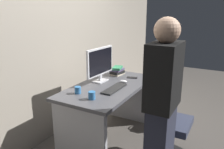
{
  "coord_description": "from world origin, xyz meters",
  "views": [
    {
      "loc": [
        -2.38,
        -1.37,
        1.7
      ],
      "look_at": [
        0.0,
        -0.05,
        0.91
      ],
      "focal_mm": 36.5,
      "sensor_mm": 36.0,
      "label": 1
    }
  ],
  "objects_px": {
    "mouse": "(123,81)",
    "cup_by_monitor": "(78,90)",
    "book_stack": "(117,71)",
    "handbag": "(159,117)",
    "keyboard": "(114,89)",
    "cell_phone": "(132,78)",
    "desk": "(109,103)",
    "office_chair": "(165,124)",
    "cup_near_keyboard": "(92,95)",
    "monitor": "(100,63)",
    "person_at_desk": "(162,108)"
  },
  "relations": [
    {
      "from": "mouse",
      "to": "handbag",
      "type": "bearing_deg",
      "value": -38.46
    },
    {
      "from": "keyboard",
      "to": "cup_near_keyboard",
      "type": "xyz_separation_m",
      "value": [
        -0.39,
        0.07,
        0.03
      ]
    },
    {
      "from": "desk",
      "to": "monitor",
      "type": "relative_size",
      "value": 2.63
    },
    {
      "from": "keyboard",
      "to": "handbag",
      "type": "distance_m",
      "value": 1.05
    },
    {
      "from": "desk",
      "to": "office_chair",
      "type": "height_order",
      "value": "office_chair"
    },
    {
      "from": "keyboard",
      "to": "book_stack",
      "type": "relative_size",
      "value": 1.82
    },
    {
      "from": "desk",
      "to": "keyboard",
      "type": "relative_size",
      "value": 3.3
    },
    {
      "from": "mouse",
      "to": "cup_by_monitor",
      "type": "relative_size",
      "value": 1.22
    },
    {
      "from": "cup_by_monitor",
      "to": "book_stack",
      "type": "distance_m",
      "value": 0.91
    },
    {
      "from": "cup_near_keyboard",
      "to": "person_at_desk",
      "type": "bearing_deg",
      "value": -92.01
    },
    {
      "from": "person_at_desk",
      "to": "mouse",
      "type": "height_order",
      "value": "person_at_desk"
    },
    {
      "from": "person_at_desk",
      "to": "book_stack",
      "type": "xyz_separation_m",
      "value": [
        1.0,
        0.98,
        -0.02
      ]
    },
    {
      "from": "book_stack",
      "to": "cup_near_keyboard",
      "type": "bearing_deg",
      "value": -168.36
    },
    {
      "from": "desk",
      "to": "cell_phone",
      "type": "distance_m",
      "value": 0.52
    },
    {
      "from": "office_chair",
      "to": "monitor",
      "type": "xyz_separation_m",
      "value": [
        0.12,
        0.94,
        0.59
      ]
    },
    {
      "from": "monitor",
      "to": "book_stack",
      "type": "distance_m",
      "value": 0.45
    },
    {
      "from": "monitor",
      "to": "book_stack",
      "type": "height_order",
      "value": "monitor"
    },
    {
      "from": "office_chair",
      "to": "person_at_desk",
      "type": "bearing_deg",
      "value": -170.02
    },
    {
      "from": "person_at_desk",
      "to": "cup_near_keyboard",
      "type": "xyz_separation_m",
      "value": [
        0.03,
        0.78,
        -0.04
      ]
    },
    {
      "from": "cup_near_keyboard",
      "to": "cup_by_monitor",
      "type": "bearing_deg",
      "value": 74.51
    },
    {
      "from": "cup_near_keyboard",
      "to": "cup_by_monitor",
      "type": "height_order",
      "value": "cup_near_keyboard"
    },
    {
      "from": "mouse",
      "to": "office_chair",
      "type": "bearing_deg",
      "value": -109.28
    },
    {
      "from": "mouse",
      "to": "book_stack",
      "type": "xyz_separation_m",
      "value": [
        0.3,
        0.25,
        0.04
      ]
    },
    {
      "from": "office_chair",
      "to": "monitor",
      "type": "relative_size",
      "value": 1.74
    },
    {
      "from": "keyboard",
      "to": "cell_phone",
      "type": "xyz_separation_m",
      "value": [
        0.54,
        0.01,
        -0.01
      ]
    },
    {
      "from": "desk",
      "to": "cup_by_monitor",
      "type": "relative_size",
      "value": 17.39
    },
    {
      "from": "desk",
      "to": "mouse",
      "type": "relative_size",
      "value": 14.21
    },
    {
      "from": "office_chair",
      "to": "mouse",
      "type": "xyz_separation_m",
      "value": [
        0.23,
        0.65,
        0.35
      ]
    },
    {
      "from": "cup_by_monitor",
      "to": "mouse",
      "type": "bearing_deg",
      "value": -24.84
    },
    {
      "from": "cell_phone",
      "to": "book_stack",
      "type": "bearing_deg",
      "value": 63.43
    },
    {
      "from": "book_stack",
      "to": "office_chair",
      "type": "bearing_deg",
      "value": -120.48
    },
    {
      "from": "office_chair",
      "to": "handbag",
      "type": "relative_size",
      "value": 2.49
    },
    {
      "from": "office_chair",
      "to": "cell_phone",
      "type": "height_order",
      "value": "office_chair"
    },
    {
      "from": "office_chair",
      "to": "cell_phone",
      "type": "distance_m",
      "value": 0.86
    },
    {
      "from": "monitor",
      "to": "cell_phone",
      "type": "height_order",
      "value": "monitor"
    },
    {
      "from": "mouse",
      "to": "cell_phone",
      "type": "xyz_separation_m",
      "value": [
        0.25,
        -0.01,
        -0.01
      ]
    },
    {
      "from": "mouse",
      "to": "handbag",
      "type": "height_order",
      "value": "mouse"
    },
    {
      "from": "office_chair",
      "to": "monitor",
      "type": "bearing_deg",
      "value": 82.54
    },
    {
      "from": "cup_near_keyboard",
      "to": "monitor",
      "type": "bearing_deg",
      "value": 23.23
    },
    {
      "from": "mouse",
      "to": "keyboard",
      "type": "bearing_deg",
      "value": -175.92
    },
    {
      "from": "keyboard",
      "to": "office_chair",
      "type": "bearing_deg",
      "value": -84.05
    },
    {
      "from": "person_at_desk",
      "to": "monitor",
      "type": "height_order",
      "value": "person_at_desk"
    },
    {
      "from": "cup_near_keyboard",
      "to": "desk",
      "type": "bearing_deg",
      "value": 8.31
    },
    {
      "from": "cup_by_monitor",
      "to": "book_stack",
      "type": "height_order",
      "value": "book_stack"
    },
    {
      "from": "mouse",
      "to": "monitor",
      "type": "bearing_deg",
      "value": 109.62
    },
    {
      "from": "cup_by_monitor",
      "to": "handbag",
      "type": "bearing_deg",
      "value": -31.25
    },
    {
      "from": "monitor",
      "to": "cell_phone",
      "type": "bearing_deg",
      "value": -40.87
    },
    {
      "from": "person_at_desk",
      "to": "desk",
      "type": "bearing_deg",
      "value": 58.79
    },
    {
      "from": "book_stack",
      "to": "handbag",
      "type": "xyz_separation_m",
      "value": [
        0.17,
        -0.62,
        -0.68
      ]
    },
    {
      "from": "cell_phone",
      "to": "handbag",
      "type": "distance_m",
      "value": 0.75
    }
  ]
}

